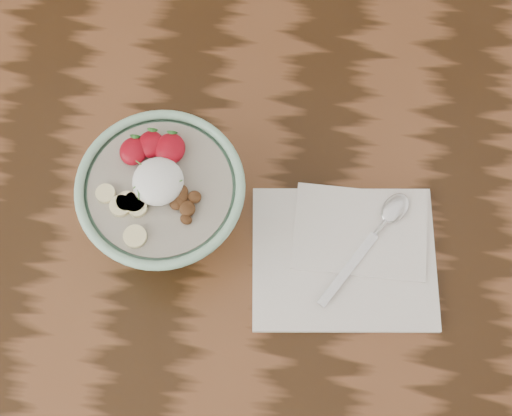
% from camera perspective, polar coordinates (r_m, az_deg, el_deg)
% --- Properties ---
extents(table, '(1.60, 0.90, 0.75)m').
position_cam_1_polar(table, '(1.11, -6.22, 1.00)').
color(table, black).
rests_on(table, ground).
extents(breakfast_bowl, '(0.21, 0.21, 0.14)m').
position_cam_1_polar(breakfast_bowl, '(0.93, -7.37, 0.73)').
color(breakfast_bowl, '#97CBAB').
rests_on(breakfast_bowl, table).
extents(napkin, '(0.27, 0.22, 0.02)m').
position_cam_1_polar(napkin, '(0.98, 7.31, -3.57)').
color(napkin, white).
rests_on(napkin, table).
extents(spoon, '(0.12, 0.18, 0.01)m').
position_cam_1_polar(spoon, '(0.98, 10.17, -1.22)').
color(spoon, silver).
rests_on(spoon, napkin).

